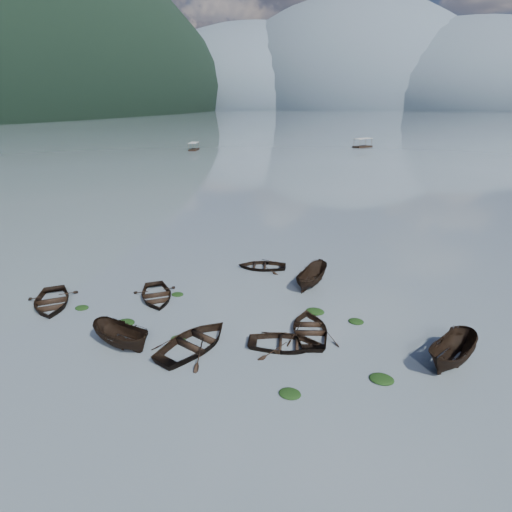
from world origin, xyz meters
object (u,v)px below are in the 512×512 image
(pontoon_left, at_px, (194,150))
(pontoon_centre, at_px, (362,147))
(rowboat_3, at_px, (310,333))
(rowboat_0, at_px, (52,305))

(pontoon_left, xyz_separation_m, pontoon_centre, (45.08, 21.75, 0.00))
(pontoon_left, bearing_deg, rowboat_3, -73.57)
(rowboat_0, height_order, rowboat_3, rowboat_0)
(rowboat_3, relative_size, pontoon_left, 0.80)
(rowboat_0, xyz_separation_m, pontoon_left, (-29.84, 86.99, 0.00))
(pontoon_left, height_order, pontoon_centre, pontoon_centre)
(rowboat_3, bearing_deg, pontoon_centre, -104.69)
(rowboat_0, bearing_deg, pontoon_left, 71.26)
(rowboat_3, bearing_deg, rowboat_0, -10.57)
(pontoon_centre, bearing_deg, pontoon_left, -119.09)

